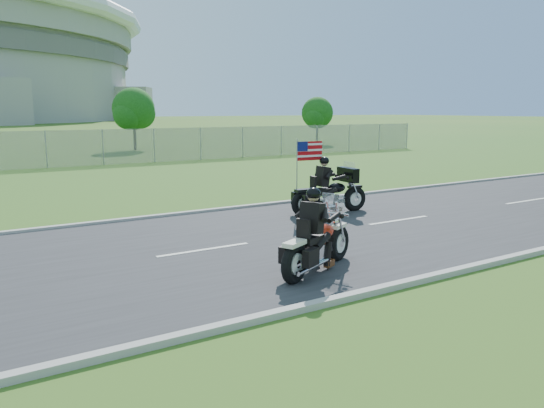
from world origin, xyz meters
TOP-DOWN VIEW (x-y plane):
  - ground at (0.00, 0.00)m, footprint 420.00×420.00m
  - road at (0.00, 0.00)m, footprint 120.00×8.00m
  - curb_north at (0.00, 4.05)m, footprint 120.00×0.18m
  - curb_south at (0.00, -4.05)m, footprint 120.00×0.18m
  - tree_fence_near at (6.04, 30.04)m, footprint 3.52×3.28m
  - tree_fence_far at (22.04, 28.03)m, footprint 3.08×2.87m
  - motorcycle_lead at (-0.80, -2.57)m, footprint 2.38×1.31m
  - motorcycle_follow at (2.99, 1.89)m, footprint 2.62×0.87m

SIDE VIEW (x-z plane):
  - ground at x=0.00m, z-range 0.00..0.00m
  - road at x=0.00m, z-range 0.00..0.04m
  - curb_north at x=0.00m, z-range -0.01..0.11m
  - curb_south at x=0.00m, z-range -0.01..0.11m
  - motorcycle_lead at x=-0.80m, z-range -0.31..1.39m
  - motorcycle_follow at x=2.99m, z-range -0.49..1.69m
  - tree_fence_far at x=22.04m, z-range 0.54..4.74m
  - tree_fence_near at x=6.04m, z-range 0.60..5.35m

